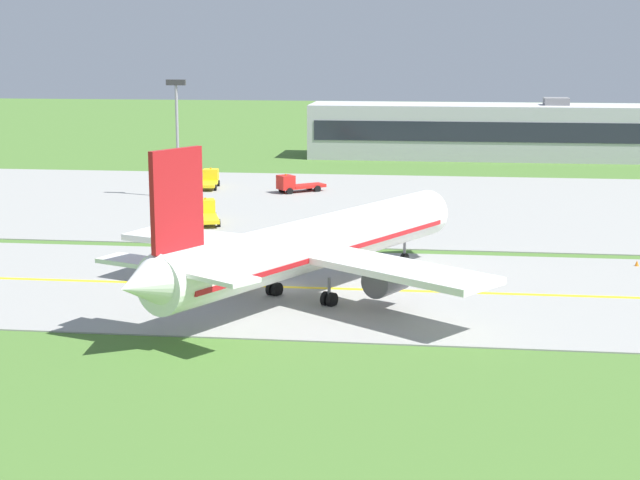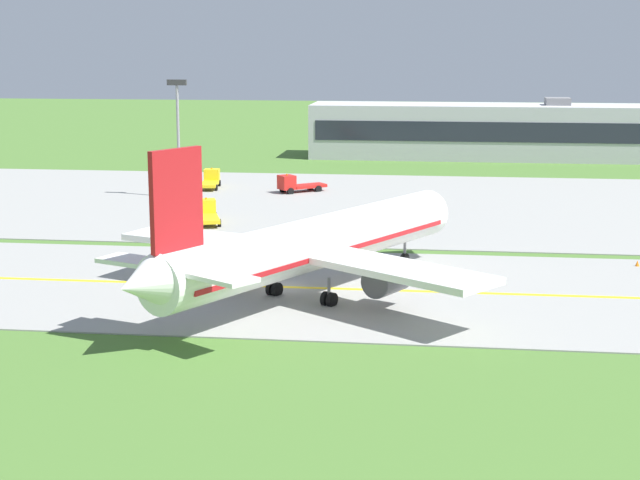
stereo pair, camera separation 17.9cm
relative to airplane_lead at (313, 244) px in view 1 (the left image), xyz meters
The scene contains 12 objects.
ground_plane 5.61m from the airplane_lead, 139.79° to the left, with size 500.00×500.00×0.00m, color #47702D.
taxiway_strip 5.58m from the airplane_lead, 139.79° to the left, with size 240.00×28.00×0.10m, color gray.
apron_pad 45.20m from the airplane_lead, 80.93° to the left, with size 140.00×52.00×0.10m, color gray.
taxiway_centreline 5.54m from the airplane_lead, 139.79° to the left, with size 220.00×0.60×0.01m, color yellow.
airplane_lead is the anchor object (origin of this frame).
service_truck_baggage 59.24m from the airplane_lead, 111.04° to the left, with size 2.91×6.59×2.59m.
service_truck_fuel 33.78m from the airplane_lead, 117.55° to the left, with size 3.94×6.72×2.59m.
service_truck_catering 53.15m from the airplane_lead, 100.18° to the left, with size 6.30×5.57×2.59m.
terminal_building 96.36m from the airplane_lead, 80.24° to the left, with size 58.11×12.57×10.15m.
apron_light_mast 51.88m from the airplane_lead, 116.51° to the left, with size 2.40×0.50×14.70m.
traffic_cone_near_edge 16.09m from the airplane_lead, 117.05° to the left, with size 0.44×0.44×0.60m, color orange.
traffic_cone_mid_edge 30.22m from the airplane_lead, 27.25° to the left, with size 0.44×0.44×0.60m, color orange.
Camera 1 is at (12.61, -75.53, 19.33)m, focal length 55.59 mm.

